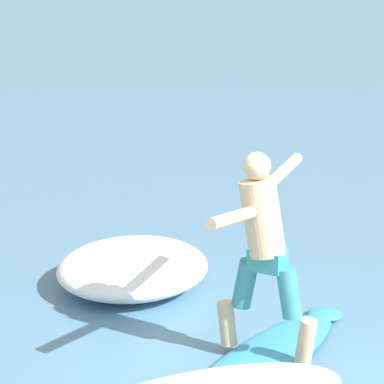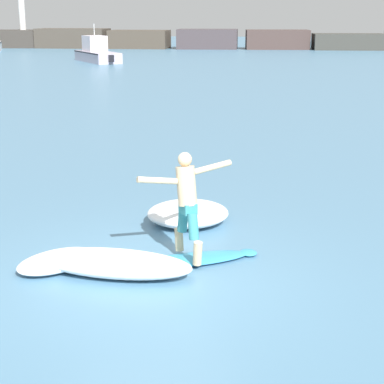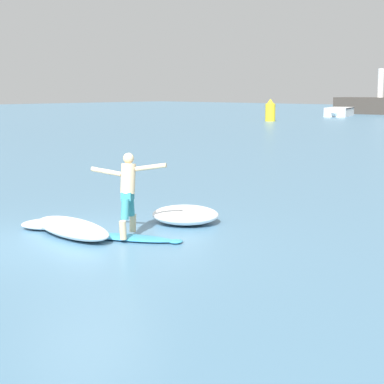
# 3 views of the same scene
# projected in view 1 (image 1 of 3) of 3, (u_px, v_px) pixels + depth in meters

# --- Properties ---
(surfboard) EXTENTS (2.08, 1.30, 0.21)m
(surfboard) POSITION_uv_depth(u_px,v_px,m) (267.00, 356.00, 7.10)
(surfboard) COLOR #3798C4
(surfboard) RESTS_ON ground
(surfer) EXTENTS (1.33, 0.90, 1.61)m
(surfer) POSITION_uv_depth(u_px,v_px,m) (263.00, 240.00, 6.80)
(surfer) COLOR #CDB187
(surfer) RESTS_ON surfboard
(wave_foam_at_tail) EXTENTS (1.86, 1.80, 0.38)m
(wave_foam_at_tail) POSITION_uv_depth(u_px,v_px,m) (133.00, 267.00, 8.45)
(wave_foam_at_tail) COLOR white
(wave_foam_at_tail) RESTS_ON ground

